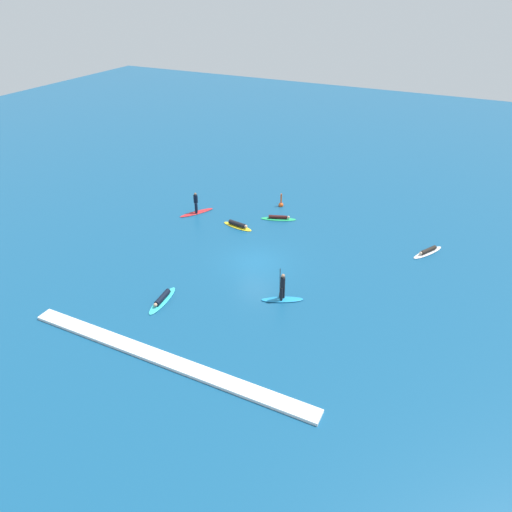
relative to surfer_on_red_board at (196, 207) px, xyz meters
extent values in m
plane|color=navy|center=(7.94, -4.84, -0.51)|extent=(120.00, 120.00, 0.00)
ellipsoid|color=red|center=(0.00, 0.00, -0.47)|extent=(2.07, 2.93, 0.08)
cylinder|color=black|center=(0.09, -0.17, 0.01)|extent=(0.28, 0.28, 0.89)
cylinder|color=black|center=(-0.09, 0.17, 0.01)|extent=(0.28, 0.28, 0.89)
cylinder|color=black|center=(0.00, 0.00, 0.79)|extent=(0.48, 0.48, 0.66)
sphere|color=brown|center=(0.00, 0.00, 1.22)|extent=(0.28, 0.28, 0.21)
ellipsoid|color=#23B266|center=(6.65, 1.95, -0.48)|extent=(2.93, 1.65, 0.08)
cylinder|color=#381414|center=(6.60, 1.93, -0.30)|extent=(1.51, 0.79, 0.28)
sphere|color=tan|center=(7.42, 2.24, -0.28)|extent=(0.28, 0.28, 0.22)
ellipsoid|color=#1E8CD1|center=(11.37, -8.14, -0.47)|extent=(2.57, 1.74, 0.10)
cylinder|color=black|center=(11.38, -7.99, 0.03)|extent=(0.22, 0.22, 0.90)
cylinder|color=black|center=(11.36, -8.28, 0.03)|extent=(0.22, 0.22, 0.90)
cylinder|color=black|center=(11.37, -8.14, 0.83)|extent=(0.39, 0.39, 0.69)
sphere|color=#A37556|center=(11.37, -8.14, 1.29)|extent=(0.31, 0.31, 0.23)
cylinder|color=black|center=(11.12, -7.99, 0.57)|extent=(0.22, 0.36, 1.94)
cube|color=black|center=(11.12, -7.99, -0.36)|extent=(0.15, 0.21, 0.32)
ellipsoid|color=yellow|center=(4.28, -0.70, -0.47)|extent=(2.74, 1.12, 0.08)
cylinder|color=black|center=(4.23, -0.69, -0.26)|extent=(1.51, 0.59, 0.35)
sphere|color=tan|center=(5.08, -0.83, -0.24)|extent=(0.29, 0.29, 0.26)
ellipsoid|color=#33C6CC|center=(4.78, -11.48, -0.47)|extent=(1.01, 3.05, 0.09)
cylinder|color=black|center=(4.77, -11.43, -0.26)|extent=(0.50, 1.49, 0.34)
sphere|color=tan|center=(4.87, -12.27, -0.24)|extent=(0.25, 0.25, 0.22)
ellipsoid|color=white|center=(18.50, 1.75, -0.47)|extent=(1.97, 2.85, 0.08)
cylinder|color=black|center=(18.53, 1.79, -0.29)|extent=(0.98, 1.42, 0.29)
sphere|color=beige|center=(18.11, 1.05, -0.27)|extent=(0.29, 0.29, 0.21)
sphere|color=#E55119|center=(5.82, 4.38, -0.41)|extent=(0.43, 0.43, 0.43)
cylinder|color=#E55119|center=(5.82, 4.38, 0.05)|extent=(0.13, 0.13, 1.14)
cube|color=white|center=(7.94, -15.74, -0.42)|extent=(17.23, 0.90, 0.18)
camera|label=1|loc=(20.38, -30.17, 16.95)|focal=33.36mm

